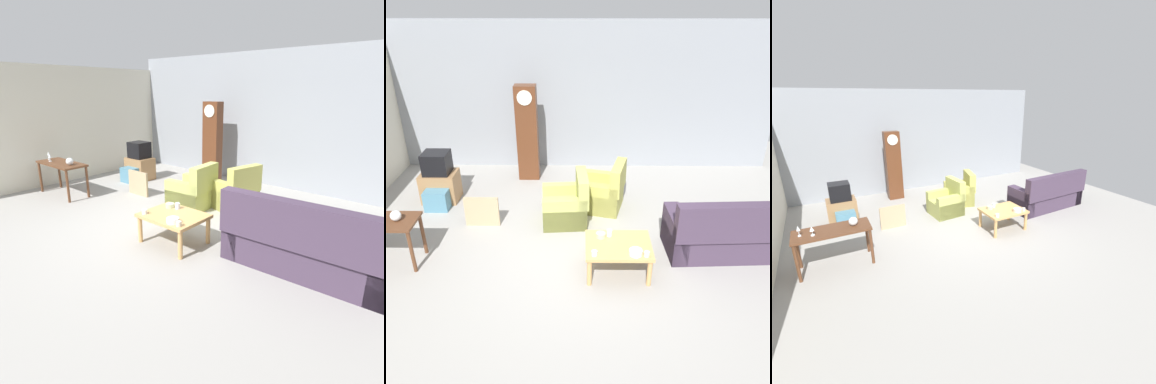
# 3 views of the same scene
# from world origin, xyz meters

# --- Properties ---
(ground_plane) EXTENTS (10.40, 10.40, 0.00)m
(ground_plane) POSITION_xyz_m (0.00, 0.00, 0.00)
(ground_plane) COLOR #999691
(garage_door_wall) EXTENTS (8.40, 0.16, 3.20)m
(garage_door_wall) POSITION_xyz_m (0.00, 3.60, 1.60)
(garage_door_wall) COLOR gray
(garage_door_wall) RESTS_ON ground_plane
(couch_floral) EXTENTS (2.14, 0.98, 1.04)m
(couch_floral) POSITION_xyz_m (2.36, 0.07, 0.36)
(couch_floral) COLOR #423347
(couch_floral) RESTS_ON ground_plane
(armchair_olive_near) EXTENTS (0.85, 0.82, 0.92)m
(armchair_olive_near) POSITION_xyz_m (-0.31, 1.01, 0.31)
(armchair_olive_near) COLOR tan
(armchair_olive_near) RESTS_ON ground_plane
(armchair_olive_far) EXTENTS (0.95, 0.93, 0.92)m
(armchair_olive_far) POSITION_xyz_m (0.36, 1.52, 0.31)
(armchair_olive_far) COLOR tan
(armchair_olive_far) RESTS_ON ground_plane
(coffee_table_wood) EXTENTS (0.96, 0.76, 0.48)m
(coffee_table_wood) POSITION_xyz_m (0.49, -0.41, 0.41)
(coffee_table_wood) COLOR tan
(coffee_table_wood) RESTS_ON ground_plane
(grandfather_clock) EXTENTS (0.44, 0.30, 2.03)m
(grandfather_clock) POSITION_xyz_m (-1.20, 2.85, 1.02)
(grandfather_clock) COLOR #562D19
(grandfather_clock) RESTS_ON ground_plane
(tv_stand_cabinet) EXTENTS (0.68, 0.52, 0.58)m
(tv_stand_cabinet) POSITION_xyz_m (-2.83, 1.80, 0.29)
(tv_stand_cabinet) COLOR #997047
(tv_stand_cabinet) RESTS_ON ground_plane
(tv_crt) EXTENTS (0.48, 0.44, 0.42)m
(tv_crt) POSITION_xyz_m (-2.83, 1.80, 0.79)
(tv_crt) COLOR black
(tv_crt) RESTS_ON tv_stand_cabinet
(framed_picture_leaning) EXTENTS (0.60, 0.05, 0.55)m
(framed_picture_leaning) POSITION_xyz_m (-1.80, 0.85, 0.28)
(framed_picture_leaning) COLOR tan
(framed_picture_leaning) RESTS_ON ground_plane
(storage_box_blue) EXTENTS (0.44, 0.41, 0.38)m
(storage_box_blue) POSITION_xyz_m (-2.79, 1.47, 0.19)
(storage_box_blue) COLOR teal
(storage_box_blue) RESTS_ON ground_plane
(glass_dome_cloche) EXTENTS (0.16, 0.16, 0.16)m
(glass_dome_cloche) POSITION_xyz_m (-2.77, -0.23, 0.83)
(glass_dome_cloche) COLOR silver
(glass_dome_cloche) RESTS_ON console_table_dark
(cup_white_porcelain) EXTENTS (0.08, 0.08, 0.07)m
(cup_white_porcelain) POSITION_xyz_m (0.13, -0.69, 0.51)
(cup_white_porcelain) COLOR white
(cup_white_porcelain) RESTS_ON coffee_table_wood
(cup_blue_rimmed) EXTENTS (0.08, 0.08, 0.10)m
(cup_blue_rimmed) POSITION_xyz_m (0.37, -0.19, 0.53)
(cup_blue_rimmed) COLOR silver
(cup_blue_rimmed) RESTS_ON coffee_table_wood
(cup_cream_tall) EXTENTS (0.08, 0.08, 0.08)m
(cup_cream_tall) POSITION_xyz_m (0.86, -0.70, 0.51)
(cup_cream_tall) COLOR beige
(cup_cream_tall) RESTS_ON coffee_table_wood
(bowl_white_stacked) EXTENTS (0.19, 0.19, 0.08)m
(bowl_white_stacked) POSITION_xyz_m (0.71, -0.66, 0.51)
(bowl_white_stacked) COLOR white
(bowl_white_stacked) RESTS_ON coffee_table_wood
(bowl_shallow_green) EXTENTS (0.14, 0.14, 0.07)m
(bowl_shallow_green) POSITION_xyz_m (0.24, -0.23, 0.51)
(bowl_shallow_green) COLOR #B2C69E
(bowl_shallow_green) RESTS_ON coffee_table_wood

